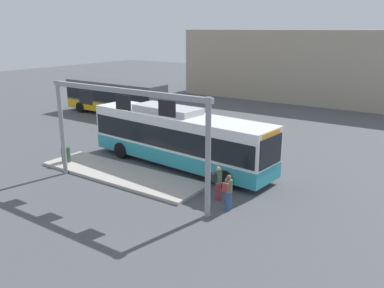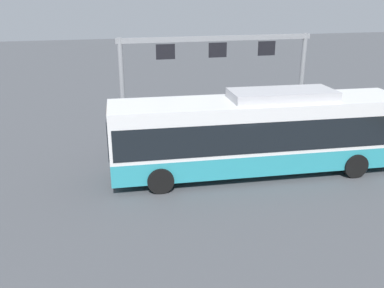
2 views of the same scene
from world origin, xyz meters
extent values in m
plane|color=#4C4F54|center=(0.00, 0.00, 0.00)|extent=(120.00, 120.00, 0.00)
cube|color=#B2ADA3|center=(-1.71, -3.15, 0.08)|extent=(10.00, 2.80, 0.16)
cube|color=teal|center=(0.00, 0.00, 0.77)|extent=(12.08, 3.51, 0.85)
cube|color=white|center=(0.00, 0.00, 2.15)|extent=(12.08, 3.51, 1.90)
cube|color=black|center=(0.00, 0.00, 1.95)|extent=(11.85, 3.53, 1.20)
cube|color=black|center=(5.95, -0.51, 2.05)|extent=(0.22, 2.12, 1.50)
cube|color=#B7B7BC|center=(-0.89, 0.08, 3.28)|extent=(4.30, 2.10, 0.36)
cube|color=orange|center=(5.89, -0.50, 2.90)|extent=(0.27, 1.75, 0.28)
cylinder|color=black|center=(4.24, 0.84, 0.50)|extent=(1.02, 0.38, 1.00)
cylinder|color=black|center=(4.04, -1.55, 0.50)|extent=(1.02, 0.38, 1.00)
cylinder|color=black|center=(-3.64, 1.52, 0.50)|extent=(1.02, 0.38, 1.00)
cylinder|color=black|center=(-3.85, -0.87, 0.50)|extent=(1.02, 0.38, 1.00)
cube|color=#EAAD14|center=(-13.60, 8.42, 0.77)|extent=(10.73, 2.57, 0.85)
cube|color=#4C4C51|center=(-13.60, 8.42, 2.15)|extent=(10.73, 2.57, 1.90)
cube|color=black|center=(-13.60, 8.42, 1.95)|extent=(10.52, 2.61, 1.20)
cylinder|color=black|center=(-17.16, 7.24, 0.50)|extent=(1.00, 0.31, 1.00)
cylinder|color=black|center=(-17.15, 9.64, 0.50)|extent=(1.00, 0.31, 1.00)
cylinder|color=black|center=(-10.45, 7.20, 0.50)|extent=(1.00, 0.31, 1.00)
cylinder|color=black|center=(-10.43, 9.60, 0.50)|extent=(1.00, 0.31, 1.00)
cylinder|color=#334C8C|center=(5.37, -3.61, 0.42)|extent=(0.28, 0.28, 0.85)
cylinder|color=#476B4C|center=(5.37, -3.61, 1.15)|extent=(0.34, 0.34, 0.60)
sphere|color=brown|center=(5.37, -3.61, 1.56)|extent=(0.22, 0.22, 0.22)
cube|color=maroon|center=(5.37, -3.87, 1.18)|extent=(0.28, 0.18, 0.40)
cylinder|color=maroon|center=(4.43, -2.92, 0.42)|extent=(0.39, 0.39, 0.85)
cylinder|color=#476B4C|center=(4.43, -2.92, 1.15)|extent=(0.47, 0.47, 0.60)
sphere|color=tan|center=(4.43, -2.92, 1.56)|extent=(0.22, 0.22, 0.22)
cube|color=#26262D|center=(4.29, -3.14, 1.18)|extent=(0.33, 0.30, 0.40)
cylinder|color=gray|center=(-4.47, -4.66, 2.60)|extent=(0.24, 0.24, 5.20)
cylinder|color=gray|center=(4.93, -4.66, 2.60)|extent=(0.24, 0.24, 5.20)
cube|color=gray|center=(0.23, -4.66, 5.05)|extent=(9.80, 0.20, 0.24)
cube|color=black|center=(-2.35, -4.66, 4.50)|extent=(0.90, 0.08, 0.70)
cube|color=black|center=(0.23, -4.66, 4.50)|extent=(0.90, 0.08, 0.70)
cube|color=black|center=(2.82, -4.66, 4.50)|extent=(0.90, 0.08, 0.70)
cube|color=tan|center=(-2.68, 26.81, 3.85)|extent=(25.94, 8.00, 7.70)
cylinder|color=#2D5133|center=(-5.71, -3.61, 0.61)|extent=(0.52, 0.52, 0.90)
camera|label=1|loc=(13.27, -17.97, 7.80)|focal=37.26mm
camera|label=2|loc=(6.75, 14.48, 6.93)|focal=38.22mm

